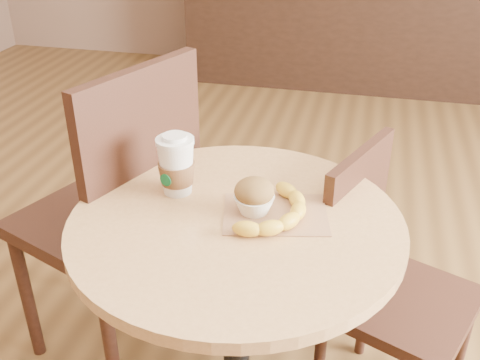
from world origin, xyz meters
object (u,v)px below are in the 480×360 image
at_px(chair_left, 118,211).
at_px(muffin, 254,196).
at_px(cafe_table, 236,284).
at_px(coffee_cup, 176,167).
at_px(chair_right, 383,281).
at_px(banana, 277,209).

relative_size(chair_left, muffin, 10.76).
bearing_deg(cafe_table, chair_left, 150.87).
bearing_deg(coffee_cup, chair_right, 31.66).
height_order(chair_right, banana, chair_right).
bearing_deg(chair_left, cafe_table, 82.32).
xyz_separation_m(cafe_table, chair_right, (0.36, 0.23, -0.10)).
relative_size(chair_right, banana, 3.28).
distance_m(cafe_table, coffee_cup, 0.32).
distance_m(cafe_table, chair_left, 0.48).
relative_size(muffin, banana, 0.38).
xyz_separation_m(cafe_table, banana, (0.09, 0.03, 0.21)).
height_order(chair_left, banana, chair_left).
bearing_deg(muffin, chair_left, 156.35).
bearing_deg(banana, cafe_table, -140.69).
xyz_separation_m(coffee_cup, banana, (0.26, -0.06, -0.05)).
height_order(chair_left, chair_right, chair_left).
xyz_separation_m(chair_right, coffee_cup, (-0.53, -0.14, 0.36)).
bearing_deg(chair_left, coffee_cup, 80.87).
distance_m(coffee_cup, muffin, 0.21).
bearing_deg(coffee_cup, muffin, 2.92).
bearing_deg(cafe_table, banana, 17.56).
relative_size(cafe_table, coffee_cup, 5.01).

